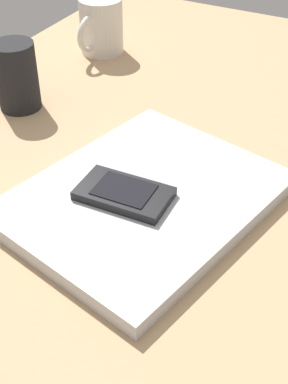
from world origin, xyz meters
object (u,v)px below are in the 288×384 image
at_px(cell_phone_on_laptop, 124,193).
at_px(coffee_mug, 101,26).
at_px(pen_cup, 17,76).
at_px(laptop_closed, 144,199).

bearing_deg(cell_phone_on_laptop, coffee_mug, -145.36).
xyz_separation_m(cell_phone_on_laptop, coffee_mug, (-0.37, -0.26, 0.02)).
bearing_deg(pen_cup, coffee_mug, 178.77).
distance_m(coffee_mug, pen_cup, 0.23).
xyz_separation_m(cell_phone_on_laptop, pen_cup, (-0.14, -0.26, 0.03)).
distance_m(laptop_closed, pen_cup, 0.31).
relative_size(cell_phone_on_laptop, coffee_mug, 0.97).
distance_m(cell_phone_on_laptop, coffee_mug, 0.45).
bearing_deg(laptop_closed, coffee_mug, -129.25).
bearing_deg(coffee_mug, pen_cup, -1.23).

